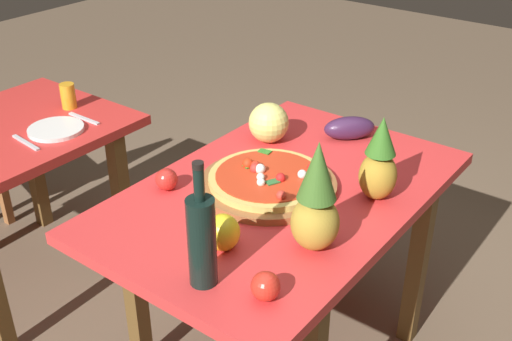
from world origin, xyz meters
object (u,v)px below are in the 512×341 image
(drinking_glass_juice, at_px, (68,96))
(fork_utensil, at_px, (26,143))
(tomato_at_corner, at_px, (266,286))
(display_table, at_px, (282,211))
(background_table, at_px, (2,157))
(pineapple_left, at_px, (316,202))
(melon, at_px, (269,123))
(pizza_board, at_px, (268,185))
(tomato_beside_pepper, at_px, (166,179))
(wine_bottle, at_px, (202,239))
(pineapple_right, at_px, (379,163))
(dinner_plate, at_px, (56,129))
(eggplant, at_px, (349,128))
(knife_utensil, at_px, (84,119))
(pizza, at_px, (268,178))
(bell_pepper, at_px, (223,232))

(drinking_glass_juice, xyz_separation_m, fork_utensil, (-0.32, -0.15, -0.05))
(fork_utensil, bearing_deg, tomato_at_corner, -91.67)
(display_table, distance_m, background_table, 1.20)
(pineapple_left, height_order, melon, pineapple_left)
(pizza_board, height_order, tomato_beside_pepper, tomato_beside_pepper)
(wine_bottle, xyz_separation_m, pineapple_right, (0.66, -0.16, -0.01))
(dinner_plate, bearing_deg, melon, -58.85)
(eggplant, relative_size, dinner_plate, 0.91)
(melon, relative_size, knife_utensil, 0.85)
(drinking_glass_juice, bearing_deg, pizza, -91.67)
(melon, bearing_deg, bell_pepper, -154.65)
(eggplant, relative_size, drinking_glass_juice, 1.85)
(background_table, height_order, knife_utensil, knife_utensil)
(background_table, xyz_separation_m, dinner_plate, (0.15, -0.18, 0.12))
(tomato_beside_pepper, distance_m, fork_utensil, 0.68)
(background_table, bearing_deg, tomato_at_corner, -96.15)
(pizza_board, distance_m, pizza, 0.03)
(dinner_plate, height_order, knife_utensil, dinner_plate)
(bell_pepper, bearing_deg, pizza, 14.95)
(display_table, xyz_separation_m, bell_pepper, (-0.37, -0.05, 0.14))
(eggplant, bearing_deg, pineapple_right, -138.81)
(dinner_plate, height_order, fork_utensil, dinner_plate)
(pineapple_left, xyz_separation_m, pineapple_right, (0.35, -0.01, -0.02))
(background_table, xyz_separation_m, pineapple_left, (0.11, -1.42, 0.27))
(drinking_glass_juice, relative_size, dinner_plate, 0.49)
(melon, xyz_separation_m, knife_utensil, (-0.30, 0.73, -0.07))
(pineapple_right, bearing_deg, fork_utensil, 109.94)
(wine_bottle, relative_size, knife_utensil, 2.01)
(melon, bearing_deg, drinking_glass_juice, 106.36)
(pizza, bearing_deg, eggplant, -3.26)
(display_table, xyz_separation_m, eggplant, (0.47, 0.01, 0.13))
(melon, distance_m, drinking_glass_juice, 0.91)
(wine_bottle, xyz_separation_m, pineapple_left, (0.31, -0.15, 0.01))
(pineapple_left, relative_size, pineapple_right, 1.18)
(background_table, bearing_deg, tomato_beside_pepper, -84.09)
(pizza, relative_size, dinner_plate, 1.81)
(eggplant, bearing_deg, tomato_at_corner, -162.69)
(display_table, bearing_deg, pizza, 116.86)
(background_table, xyz_separation_m, pineapple_right, (0.46, -1.43, 0.24))
(pizza_board, bearing_deg, display_table, -62.63)
(melon, xyz_separation_m, eggplant, (0.20, -0.24, -0.03))
(pineapple_right, xyz_separation_m, eggplant, (0.33, 0.29, -0.08))
(pizza, distance_m, knife_utensil, 0.94)
(pizza_board, height_order, wine_bottle, wine_bottle)
(display_table, xyz_separation_m, dinner_plate, (-0.17, 0.98, 0.10))
(background_table, bearing_deg, knife_utensil, -32.20)
(tomato_at_corner, distance_m, knife_utensil, 1.34)
(pizza_board, bearing_deg, pineapple_left, -122.03)
(melon, height_order, eggplant, melon)
(dinner_plate, distance_m, fork_utensil, 0.14)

